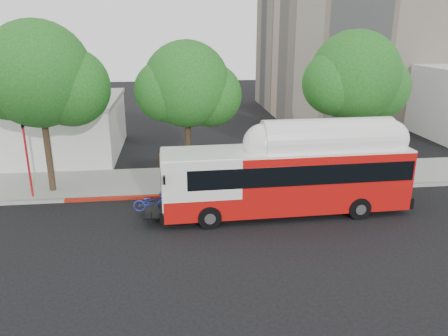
{
  "coord_description": "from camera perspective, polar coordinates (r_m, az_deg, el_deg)",
  "views": [
    {
      "loc": [
        -1.87,
        -19.48,
        9.29
      ],
      "look_at": [
        0.82,
        3.0,
        1.93
      ],
      "focal_mm": 35.0,
      "sensor_mm": 36.0,
      "label": 1
    }
  ],
  "objects": [
    {
      "name": "signal_pole",
      "position": [
        26.34,
        -24.26,
        0.84
      ],
      "size": [
        0.12,
        0.41,
        4.35
      ],
      "color": "red",
      "rests_on": "ground"
    },
    {
      "name": "transit_bus",
      "position": [
        22.5,
        8.26,
        -1.47
      ],
      "size": [
        13.51,
        3.14,
        3.97
      ],
      "rotation": [
        0.0,
        0.0,
        0.03
      ],
      "color": "red",
      "rests_on": "ground"
    },
    {
      "name": "sidewalk",
      "position": [
        27.63,
        -2.55,
        -1.49
      ],
      "size": [
        60.0,
        5.0,
        0.15
      ],
      "primitive_type": "cube",
      "color": "gray",
      "rests_on": "ground"
    },
    {
      "name": "low_commercial_bldg",
      "position": [
        36.32,
        -26.27,
        4.81
      ],
      "size": [
        16.2,
        10.2,
        4.25
      ],
      "color": "silver",
      "rests_on": "ground"
    },
    {
      "name": "street_tree_right",
      "position": [
        27.91,
        17.46,
        10.97
      ],
      "size": [
        6.21,
        5.4,
        9.18
      ],
      "color": "#2D2116",
      "rests_on": "ground"
    },
    {
      "name": "curb_strip",
      "position": [
        25.2,
        -2.09,
        -3.45
      ],
      "size": [
        60.0,
        0.3,
        0.15
      ],
      "primitive_type": "cube",
      "color": "gray",
      "rests_on": "ground"
    },
    {
      "name": "ground",
      "position": [
        21.66,
        -1.22,
        -7.39
      ],
      "size": [
        120.0,
        120.0,
        0.0
      ],
      "primitive_type": "plane",
      "color": "black",
      "rests_on": "ground"
    },
    {
      "name": "street_tree_left",
      "position": [
        26.05,
        -22.0,
        10.82
      ],
      "size": [
        6.67,
        5.8,
        9.74
      ],
      "color": "#2D2116",
      "rests_on": "ground"
    },
    {
      "name": "street_tree_mid",
      "position": [
        25.79,
        -3.99,
        10.43
      ],
      "size": [
        5.75,
        5.0,
        8.62
      ],
      "color": "#2D2116",
      "rests_on": "ground"
    },
    {
      "name": "red_curb_segment",
      "position": [
        25.15,
        -8.93,
        -3.69
      ],
      "size": [
        10.0,
        0.32,
        0.16
      ],
      "primitive_type": "cube",
      "color": "maroon",
      "rests_on": "ground"
    }
  ]
}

